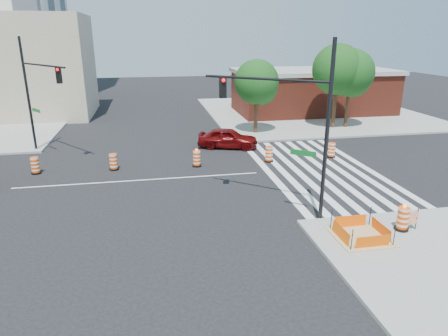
# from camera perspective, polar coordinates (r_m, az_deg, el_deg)

# --- Properties ---
(ground) EXTENTS (120.00, 120.00, 0.00)m
(ground) POSITION_cam_1_polar(r_m,az_deg,el_deg) (23.79, -11.89, -1.72)
(ground) COLOR black
(ground) RESTS_ON ground
(sidewalk_ne) EXTENTS (22.00, 22.00, 0.15)m
(sidewalk_ne) POSITION_cam_1_polar(r_m,az_deg,el_deg) (44.62, 12.32, 7.81)
(sidewalk_ne) COLOR gray
(sidewalk_ne) RESTS_ON ground
(crosswalk_east) EXTENTS (6.75, 13.50, 0.01)m
(crosswalk_east) POSITION_cam_1_polar(r_m,az_deg,el_deg) (25.87, 13.09, -0.13)
(crosswalk_east) COLOR silver
(crosswalk_east) RESTS_ON ground
(lane_centerline) EXTENTS (14.00, 0.12, 0.01)m
(lane_centerline) POSITION_cam_1_polar(r_m,az_deg,el_deg) (23.78, -11.89, -1.71)
(lane_centerline) COLOR silver
(lane_centerline) RESTS_ON ground
(excavation_pit) EXTENTS (2.20, 2.20, 0.90)m
(excavation_pit) POSITION_cam_1_polar(r_m,az_deg,el_deg) (17.56, 18.92, -9.13)
(excavation_pit) COLOR tan
(excavation_pit) RESTS_ON ground
(brick_storefront) EXTENTS (16.50, 8.50, 4.60)m
(brick_storefront) POSITION_cam_1_polar(r_m,az_deg,el_deg) (44.27, 12.52, 10.66)
(brick_storefront) COLOR maroon
(brick_storefront) RESTS_ON ground
(beige_midrise) EXTENTS (14.00, 10.00, 10.00)m
(beige_midrise) POSITION_cam_1_polar(r_m,az_deg,el_deg) (46.25, -27.44, 12.74)
(beige_midrise) COLOR tan
(beige_midrise) RESTS_ON ground
(red_coupe) EXTENTS (4.74, 3.10, 1.50)m
(red_coupe) POSITION_cam_1_polar(r_m,az_deg,el_deg) (29.79, 0.55, 4.32)
(red_coupe) COLOR #590708
(red_coupe) RESTS_ON ground
(signal_pole_se) EXTENTS (4.75, 3.77, 7.84)m
(signal_pole_se) POSITION_cam_1_polar(r_m,az_deg,el_deg) (17.81, 9.53, 7.71)
(signal_pole_se) COLOR black
(signal_pole_se) RESTS_ON ground
(signal_pole_nw) EXTENTS (3.68, 4.80, 7.82)m
(signal_pole_nw) POSITION_cam_1_polar(r_m,az_deg,el_deg) (29.92, -25.20, 10.54)
(signal_pole_nw) COLOR black
(signal_pole_nw) RESTS_ON ground
(pit_drum) EXTENTS (0.60, 0.60, 1.18)m
(pit_drum) POSITION_cam_1_polar(r_m,az_deg,el_deg) (18.66, 24.17, -6.71)
(pit_drum) COLOR black
(pit_drum) RESTS_ON ground
(barricade) EXTENTS (0.83, 0.07, 0.98)m
(barricade) POSITION_cam_1_polar(r_m,az_deg,el_deg) (18.72, 24.94, -6.58)
(barricade) COLOR #FF4805
(barricade) RESTS_ON ground
(tree_north_c) EXTENTS (3.67, 3.65, 6.20)m
(tree_north_c) POSITION_cam_1_polar(r_m,az_deg,el_deg) (33.59, 4.73, 11.81)
(tree_north_c) COLOR #382314
(tree_north_c) RESTS_ON ground
(tree_north_d) EXTENTS (4.35, 4.35, 7.39)m
(tree_north_d) POSITION_cam_1_polar(r_m,az_deg,el_deg) (36.72, 15.93, 13.01)
(tree_north_d) COLOR #382314
(tree_north_d) RESTS_ON ground
(tree_north_e) EXTENTS (4.10, 4.10, 6.97)m
(tree_north_e) POSITION_cam_1_polar(r_m,az_deg,el_deg) (37.22, 17.61, 12.49)
(tree_north_e) COLOR #382314
(tree_north_e) RESTS_ON ground
(median_drum_1) EXTENTS (0.60, 0.60, 1.02)m
(median_drum_1) POSITION_cam_1_polar(r_m,az_deg,el_deg) (26.83, -25.35, 0.26)
(median_drum_1) COLOR black
(median_drum_1) RESTS_ON ground
(median_drum_2) EXTENTS (0.60, 0.60, 1.02)m
(median_drum_2) POSITION_cam_1_polar(r_m,az_deg,el_deg) (25.87, -15.51, 0.78)
(median_drum_2) COLOR black
(median_drum_2) RESTS_ON ground
(median_drum_3) EXTENTS (0.60, 0.60, 1.18)m
(median_drum_3) POSITION_cam_1_polar(r_m,az_deg,el_deg) (25.65, -3.92, 1.30)
(median_drum_3) COLOR black
(median_drum_3) RESTS_ON ground
(median_drum_4) EXTENTS (0.60, 0.60, 1.02)m
(median_drum_4) POSITION_cam_1_polar(r_m,az_deg,el_deg) (26.71, 6.44, 1.90)
(median_drum_4) COLOR black
(median_drum_4) RESTS_ON ground
(median_drum_5) EXTENTS (0.60, 0.60, 1.02)m
(median_drum_5) POSITION_cam_1_polar(r_m,az_deg,el_deg) (28.47, 15.10, 2.42)
(median_drum_5) COLOR black
(median_drum_5) RESTS_ON ground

